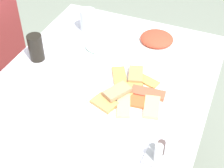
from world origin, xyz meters
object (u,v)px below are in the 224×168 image
Objects in this scene: pide_platter at (130,93)px; salad_plate_rice at (99,47)px; spoon at (57,150)px; condiment_caddy at (159,154)px; dining_table at (101,101)px; drinking_glass at (88,20)px; soda_can at (36,48)px; salad_plate_greens at (157,40)px; paper_napkin at (62,153)px; fork at (66,154)px.

salad_plate_rice is (0.23, 0.24, 0.00)m from pide_platter.
condiment_caddy is (0.10, -0.33, 0.02)m from spoon.
dining_table is 0.46m from drinking_glass.
salad_plate_rice is at bearing -52.91° from soda_can.
condiment_caddy is (-0.31, -0.66, -0.04)m from soda_can.
soda_can is at bearing 161.38° from drinking_glass.
salad_plate_greens is 0.28m from salad_plate_rice.
drinking_glass reaches higher than paper_napkin.
spoon is (-0.72, -0.23, -0.05)m from drinking_glass.
pide_platter is 2.08× the size of fork.
condiment_caddy is (-0.62, -0.56, -0.03)m from drinking_glass.
spoon is 0.34m from condiment_caddy.
pide_platter is at bearing -135.39° from drinking_glass.
pide_platter is 3.19× the size of drinking_glass.
drinking_glass is (0.31, -0.10, -0.01)m from soda_can.
soda_can is 0.96× the size of paper_napkin.
salad_plate_greens is (0.39, 0.01, 0.01)m from pide_platter.
paper_napkin is 0.74× the size of spoon.
drinking_glass is (0.14, 0.12, 0.04)m from salad_plate_rice.
dining_table is 0.43m from condiment_caddy.
dining_table is 10.48× the size of drinking_glass.
dining_table is 4.81× the size of salad_plate_greens.
fork reaches higher than dining_table.
salad_plate_greens is (0.39, -0.12, 0.10)m from dining_table.
fork is (-0.72, -0.27, -0.05)m from drinking_glass.
dining_table is at bearing 52.23° from condiment_caddy.
fork is at bearing -66.82° from spoon.
soda_can is 0.74× the size of fork.
salad_plate_rice is 0.19m from drinking_glass.
dining_table is at bearing -100.21° from soda_can.
fork is (-0.35, 0.10, -0.01)m from pide_platter.
spoon is at bearing 112.65° from fork.
drinking_glass reaches higher than dining_table.
drinking_glass is (0.37, 0.37, 0.04)m from pide_platter.
drinking_glass is 0.84m from condiment_caddy.
salad_plate_rice reaches higher than dining_table.
dining_table is 5.14× the size of salad_plate_rice.
salad_plate_rice is at bearing -137.99° from drinking_glass.
salad_plate_rice is (-0.16, 0.23, -0.00)m from salad_plate_greens.
salad_plate_greens reaches higher than fork.
pide_platter is 0.38m from spoon.
drinking_glass is 0.77m from paper_napkin.
salad_plate_greens is 2.18× the size of drinking_glass.
drinking_glass is at bearing 32.35° from dining_table.
condiment_caddy is at bearing -49.23° from spoon.
drinking_glass is 0.65× the size of fork.
salad_plate_rice is 0.61m from fork.
drinking_glass reaches higher than fork.
salad_plate_greens is at bearing -86.78° from drinking_glass.
condiment_caddy is at bearing -71.45° from paper_napkin.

